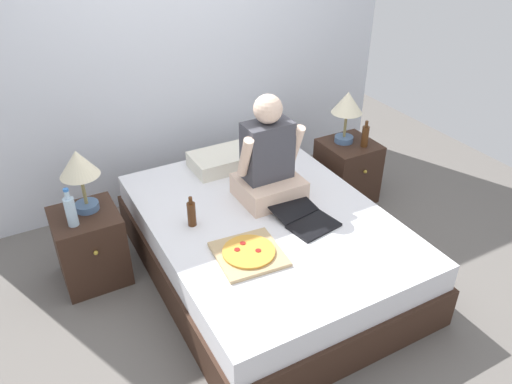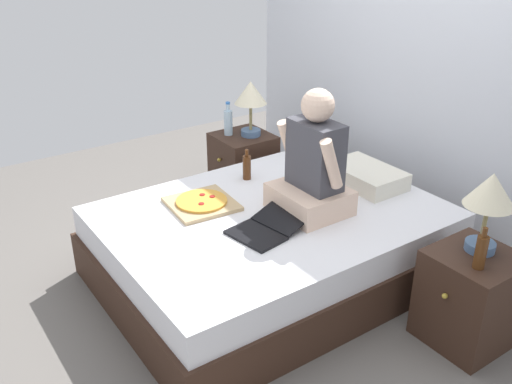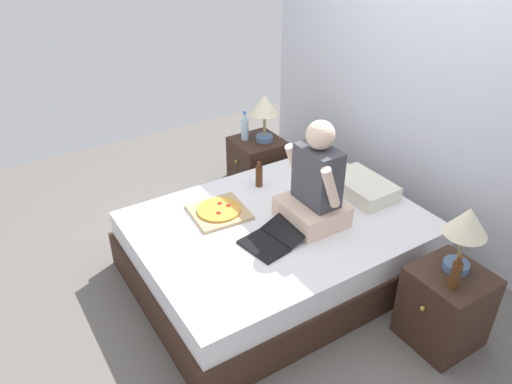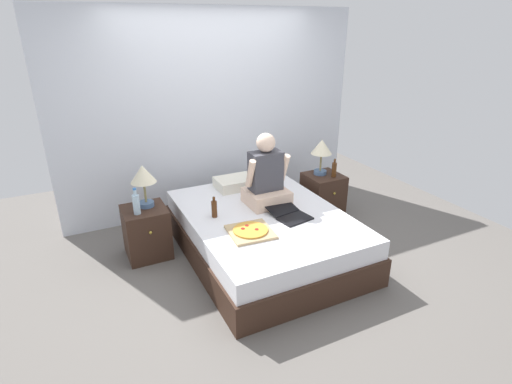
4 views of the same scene
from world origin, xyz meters
name	(u,v)px [view 3 (image 3 of 4)]	position (x,y,z in m)	size (l,w,h in m)	color
ground_plane	(277,271)	(0.00, 0.00, 0.00)	(5.88, 5.88, 0.00)	#66605B
wall_back	(430,85)	(0.00, 1.41, 1.25)	(3.88, 0.12, 2.50)	silver
bed	(278,247)	(0.00, 0.00, 0.24)	(1.57, 2.10, 0.49)	#382319
nightstand_left	(257,166)	(-1.12, 0.53, 0.27)	(0.44, 0.47, 0.54)	#382319
lamp_on_left_nightstand	(265,108)	(-1.08, 0.58, 0.87)	(0.26, 0.26, 0.45)	#4C6B93
water_bottle	(245,128)	(-1.20, 0.44, 0.66)	(0.07, 0.07, 0.28)	silver
nightstand_right	(445,307)	(1.12, 0.53, 0.27)	(0.44, 0.47, 0.54)	#382319
lamp_on_right_nightstand	(467,226)	(1.09, 0.58, 0.87)	(0.26, 0.26, 0.45)	#4C6B93
beer_bottle	(456,274)	(1.19, 0.43, 0.64)	(0.06, 0.06, 0.23)	#512D14
pillow	(362,187)	(0.04, 0.77, 0.55)	(0.52, 0.34, 0.12)	silver
person_seated	(315,186)	(0.13, 0.21, 0.77)	(0.47, 0.40, 0.78)	beige
laptop	(271,241)	(0.20, -0.20, 0.51)	(0.38, 0.46, 0.07)	black
pizza_box	(219,211)	(-0.31, -0.33, 0.50)	(0.43, 0.43, 0.05)	tan
beer_bottle_on_bed	(259,176)	(-0.49, 0.14, 0.58)	(0.06, 0.06, 0.22)	#4C2811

